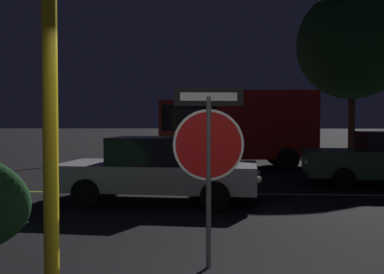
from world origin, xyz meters
TOP-DOWN VIEW (x-y plane):
  - road_center_stripe at (0.00, 7.26)m, footprint 40.07×0.12m
  - stop_sign at (-0.17, 1.84)m, footprint 0.85×0.12m
  - yellow_pole_left at (-1.38, 0.04)m, footprint 0.12×0.12m
  - passing_car_2 at (-1.41, 6.15)m, footprint 4.51×2.25m
  - delivery_truck at (0.54, 13.48)m, footprint 6.05×2.61m
  - street_lamp at (-6.71, 13.34)m, footprint 0.55×0.55m
  - tree_1 at (6.23, 17.42)m, footprint 5.22×5.22m

SIDE VIEW (x-z plane):
  - road_center_stripe at x=0.00m, z-range 0.00..0.01m
  - passing_car_2 at x=-1.41m, z-range -0.01..1.43m
  - stop_sign at x=-0.17m, z-range 0.41..2.58m
  - delivery_truck at x=0.54m, z-range 0.15..3.11m
  - yellow_pole_left at x=-1.38m, z-range 0.00..3.55m
  - street_lamp at x=-6.71m, z-range 1.54..9.13m
  - tree_1 at x=6.23m, z-range 1.42..9.50m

